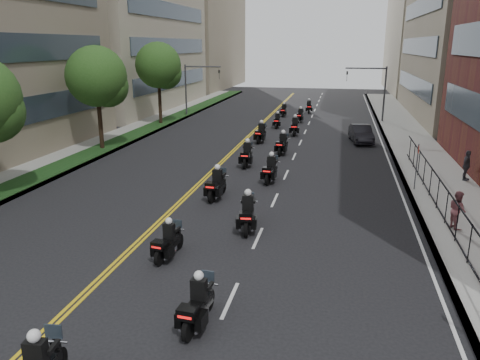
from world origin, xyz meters
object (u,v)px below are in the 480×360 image
object	(u,v)px
motorcycle_11	(300,116)
motorcycle_12	(284,111)
motorcycle_2	(168,242)
parked_sedan	(361,134)
motorcycle_5	(271,170)
motorcycle_6	(247,155)
pedestrian_c	(467,166)
motorcycle_10	(277,121)
motorcycle_8	(261,134)
motorcycle_7	(282,145)
motorcycle_4	(217,185)
pedestrian_b	(457,210)
motorcycle_13	(309,107)
motorcycle_9	(295,127)
motorcycle_1	(198,305)
motorcycle_3	(248,214)

from	to	relation	value
motorcycle_11	motorcycle_12	xyz separation A→B (m)	(-2.13, 3.52, -0.01)
motorcycle_2	parked_sedan	xyz separation A→B (m)	(7.75, 23.74, 0.08)
motorcycle_5	parked_sedan	distance (m)	14.07
motorcycle_6	pedestrian_c	xyz separation A→B (m)	(13.07, -1.14, 0.30)
motorcycle_10	pedestrian_c	world-z (taller)	pedestrian_c
motorcycle_11	motorcycle_8	bearing A→B (deg)	-97.24
motorcycle_6	motorcycle_7	size ratio (longest dim) A/B	1.03
motorcycle_4	pedestrian_b	size ratio (longest dim) A/B	1.48
motorcycle_13	pedestrian_c	bearing A→B (deg)	-73.96
motorcycle_12	parked_sedan	world-z (taller)	motorcycle_12
motorcycle_6	motorcycle_13	world-z (taller)	motorcycle_6
motorcycle_11	motorcycle_12	distance (m)	4.12
motorcycle_4	motorcycle_13	size ratio (longest dim) A/B	1.07
motorcycle_8	pedestrian_c	bearing A→B (deg)	-28.78
motorcycle_8	motorcycle_12	size ratio (longest dim) A/B	1.14
motorcycle_8	motorcycle_9	distance (m)	4.39
pedestrian_b	motorcycle_8	bearing A→B (deg)	15.77
motorcycle_1	motorcycle_11	xyz separation A→B (m)	(-0.39, 37.04, -0.02)
motorcycle_10	pedestrian_b	bearing A→B (deg)	-66.48
motorcycle_13	pedestrian_b	world-z (taller)	pedestrian_b
motorcycle_1	motorcycle_10	bearing A→B (deg)	98.55
motorcycle_3	pedestrian_b	bearing A→B (deg)	4.50
motorcycle_6	motorcycle_8	distance (m)	7.86
motorcycle_2	motorcycle_10	world-z (taller)	motorcycle_10
motorcycle_2	pedestrian_b	distance (m)	12.18
motorcycle_12	motorcycle_1	bearing A→B (deg)	-84.64
motorcycle_3	motorcycle_12	xyz separation A→B (m)	(-2.50, 33.26, -0.09)
motorcycle_1	motorcycle_7	xyz separation A→B (m)	(-0.35, 22.07, 0.04)
motorcycle_4	pedestrian_b	bearing A→B (deg)	-5.76
motorcycle_10	pedestrian_b	distance (m)	26.46
motorcycle_9	parked_sedan	world-z (taller)	motorcycle_9
motorcycle_5	motorcycle_10	xyz separation A→B (m)	(-2.10, 18.34, -0.07)
motorcycle_3	motorcycle_5	world-z (taller)	motorcycle_3
motorcycle_1	motorcycle_3	xyz separation A→B (m)	(-0.02, 7.31, 0.06)
motorcycle_7	motorcycle_10	world-z (taller)	motorcycle_7
motorcycle_2	motorcycle_13	distance (m)	39.96
motorcycle_13	motorcycle_6	bearing A→B (deg)	-100.83
motorcycle_7	motorcycle_13	size ratio (longest dim) A/B	1.05
motorcycle_11	motorcycle_9	bearing A→B (deg)	-84.61
motorcycle_2	motorcycle_9	distance (m)	25.73
motorcycle_5	motorcycle_9	bearing A→B (deg)	95.71
motorcycle_9	pedestrian_c	distance (m)	16.84
motorcycle_3	motorcycle_5	distance (m)	7.50
motorcycle_9	motorcycle_6	bearing A→B (deg)	-101.28
motorcycle_4	motorcycle_2	bearing A→B (deg)	-84.69
motorcycle_3	motorcycle_10	bearing A→B (deg)	88.10
motorcycle_10	motorcycle_8	bearing A→B (deg)	-93.81
motorcycle_12	motorcycle_9	bearing A→B (deg)	-76.29
motorcycle_6	motorcycle_10	size ratio (longest dim) A/B	1.15
motorcycle_3	pedestrian_c	size ratio (longest dim) A/B	1.40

